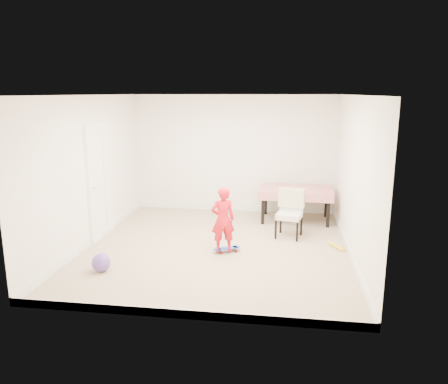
# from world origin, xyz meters

# --- Properties ---
(ground) EXTENTS (5.00, 5.00, 0.00)m
(ground) POSITION_xyz_m (0.00, 0.00, 0.00)
(ground) COLOR tan
(ground) RESTS_ON ground
(ceiling) EXTENTS (4.50, 5.00, 0.04)m
(ceiling) POSITION_xyz_m (0.00, 0.00, 2.58)
(ceiling) COLOR white
(ceiling) RESTS_ON wall_back
(wall_back) EXTENTS (4.50, 0.04, 2.60)m
(wall_back) POSITION_xyz_m (0.00, 2.48, 1.30)
(wall_back) COLOR white
(wall_back) RESTS_ON ground
(wall_front) EXTENTS (4.50, 0.04, 2.60)m
(wall_front) POSITION_xyz_m (0.00, -2.48, 1.30)
(wall_front) COLOR white
(wall_front) RESTS_ON ground
(wall_left) EXTENTS (0.04, 5.00, 2.60)m
(wall_left) POSITION_xyz_m (-2.23, 0.00, 1.30)
(wall_left) COLOR white
(wall_left) RESTS_ON ground
(wall_right) EXTENTS (0.04, 5.00, 2.60)m
(wall_right) POSITION_xyz_m (2.23, 0.00, 1.30)
(wall_right) COLOR white
(wall_right) RESTS_ON ground
(door) EXTENTS (0.11, 0.94, 2.11)m
(door) POSITION_xyz_m (-2.22, 0.30, 1.02)
(door) COLOR white
(door) RESTS_ON ground
(baseboard_back) EXTENTS (4.50, 0.02, 0.12)m
(baseboard_back) POSITION_xyz_m (0.00, 2.49, 0.06)
(baseboard_back) COLOR white
(baseboard_back) RESTS_ON ground
(baseboard_front) EXTENTS (4.50, 0.02, 0.12)m
(baseboard_front) POSITION_xyz_m (0.00, -2.49, 0.06)
(baseboard_front) COLOR white
(baseboard_front) RESTS_ON ground
(baseboard_left) EXTENTS (0.02, 5.00, 0.12)m
(baseboard_left) POSITION_xyz_m (-2.24, 0.00, 0.06)
(baseboard_left) COLOR white
(baseboard_left) RESTS_ON ground
(baseboard_right) EXTENTS (0.02, 5.00, 0.12)m
(baseboard_right) POSITION_xyz_m (2.24, 0.00, 0.06)
(baseboard_right) COLOR white
(baseboard_right) RESTS_ON ground
(dining_table) EXTENTS (1.52, 0.99, 0.69)m
(dining_table) POSITION_xyz_m (1.38, 1.87, 0.35)
(dining_table) COLOR red
(dining_table) RESTS_ON ground
(dining_chair) EXTENTS (0.61, 0.67, 0.90)m
(dining_chair) POSITION_xyz_m (1.24, 0.74, 0.45)
(dining_chair) COLOR white
(dining_chair) RESTS_ON ground
(skateboard) EXTENTS (0.52, 0.38, 0.07)m
(skateboard) POSITION_xyz_m (0.21, -0.19, 0.04)
(skateboard) COLOR blue
(skateboard) RESTS_ON ground
(child) EXTENTS (0.47, 0.39, 1.10)m
(child) POSITION_xyz_m (0.15, -0.26, 0.55)
(child) COLOR red
(child) RESTS_ON ground
(balloon) EXTENTS (0.28, 0.28, 0.28)m
(balloon) POSITION_xyz_m (-1.56, -1.28, 0.14)
(balloon) COLOR #5F43A3
(balloon) RESTS_ON ground
(foam_toy) EXTENTS (0.25, 0.38, 0.06)m
(foam_toy) POSITION_xyz_m (2.07, 0.25, 0.03)
(foam_toy) COLOR yellow
(foam_toy) RESTS_ON ground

